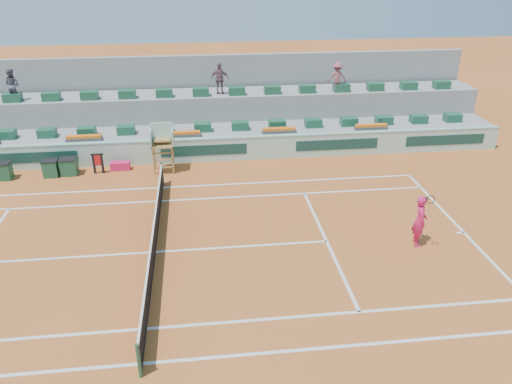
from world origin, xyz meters
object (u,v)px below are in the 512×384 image
Objects in this scene: player_bag at (120,166)px; umpire_chair at (162,141)px; drink_cooler_a at (69,166)px; tennis_player at (420,220)px.

umpire_chair is (2.20, -0.36, 1.34)m from player_bag.
drink_cooler_a is 0.37× the size of tennis_player.
drink_cooler_a is 16.44m from tennis_player.
player_bag is 2.60m from umpire_chair.
tennis_player is (9.70, -8.05, -0.54)m from umpire_chair.
player_bag is 14.60m from tennis_player.
tennis_player reaches higher than player_bag.
umpire_chair reaches higher than player_bag.
tennis_player reaches higher than drink_cooler_a.
player_bag is at bearing 7.32° from drink_cooler_a.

